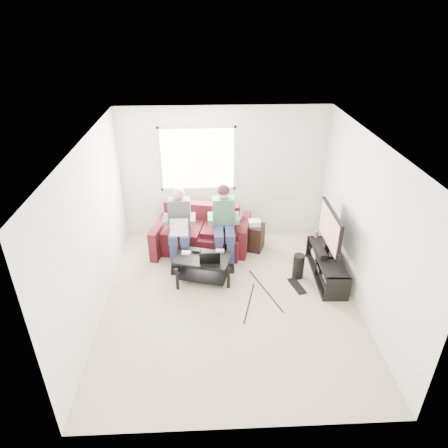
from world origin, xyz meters
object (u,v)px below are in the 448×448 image
Objects in this scene: tv_stand at (326,267)px; tv at (330,229)px; coffee_table at (203,263)px; sofa at (202,234)px; subwoofer at (298,266)px; end_table at (254,236)px.

tv_stand is 0.71m from tv.
coffee_table is 0.93× the size of tv.
coffee_table is at bearing -89.51° from sofa.
subwoofer is 1.16m from end_table.
sofa is at bearing 156.02° from tv.
subwoofer is (1.66, -1.02, -0.09)m from sofa.
sofa is 1.90× the size of coffee_table.
end_table reaches higher than tv_stand.
end_table is at bearing -3.81° from sofa.
tv reaches higher than tv_stand.
tv is at bearing 1.80° from coffee_table.
tv_stand is 3.07× the size of subwoofer.
tv is 2.49× the size of subwoofer.
end_table is at bearing 44.08° from coffee_table.
sofa is 2.42m from tv.
tv is (2.13, 0.07, 0.57)m from coffee_table.
subwoofer is at bearing -31.57° from sofa.
subwoofer is at bearing 0.00° from coffee_table.
end_table is (-1.15, 0.89, -0.63)m from tv.
end_table reaches higher than coffee_table.
subwoofer is (-0.48, -0.07, -0.68)m from tv.
sofa is at bearing 90.49° from coffee_table.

